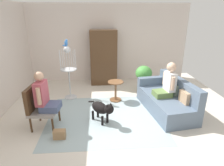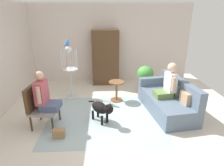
{
  "view_description": "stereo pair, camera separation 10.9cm",
  "coord_description": "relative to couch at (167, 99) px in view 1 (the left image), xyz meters",
  "views": [
    {
      "loc": [
        -0.25,
        -3.92,
        2.39
      ],
      "look_at": [
        0.04,
        0.09,
        0.9
      ],
      "focal_mm": 30.27,
      "sensor_mm": 36.0,
      "label": 1
    },
    {
      "loc": [
        -0.14,
        -3.92,
        2.39
      ],
      "look_at": [
        0.04,
        0.09,
        0.9
      ],
      "focal_mm": 30.27,
      "sensor_mm": 36.0,
      "label": 2
    }
  ],
  "objects": [
    {
      "name": "armchair",
      "position": [
        -3.06,
        -0.54,
        0.23
      ],
      "size": [
        0.62,
        0.63,
        0.94
      ],
      "color": "#4C331E",
      "rests_on": "ground"
    },
    {
      "name": "dog",
      "position": [
        -1.69,
        -0.48,
        0.06
      ],
      "size": [
        0.58,
        0.67,
        0.57
      ],
      "color": "black",
      "rests_on": "ground"
    },
    {
      "name": "handbag",
      "position": [
        -2.56,
        -1.03,
        -0.21
      ],
      "size": [
        0.24,
        0.14,
        0.19
      ],
      "primitive_type": "cube",
      "color": "#99724C",
      "rests_on": "ground"
    },
    {
      "name": "person_on_couch",
      "position": [
        -0.04,
        -0.04,
        0.47
      ],
      "size": [
        0.52,
        0.5,
        0.86
      ],
      "color": "#5E7B41"
    },
    {
      "name": "ground_plane",
      "position": [
        -1.48,
        -0.38,
        -0.3
      ],
      "size": [
        6.94,
        6.94,
        0.0
      ],
      "primitive_type": "plane",
      "color": "beige"
    },
    {
      "name": "area_rug",
      "position": [
        -1.61,
        -0.29,
        -0.3
      ],
      "size": [
        2.71,
        2.32,
        0.01
      ],
      "primitive_type": "cube",
      "color": "#9EB2B7",
      "rests_on": "ground"
    },
    {
      "name": "armoire_cabinet",
      "position": [
        -1.56,
        2.16,
        0.64
      ],
      "size": [
        0.91,
        0.56,
        1.87
      ],
      "primitive_type": "cube",
      "color": "#4C331E",
      "rests_on": "ground"
    },
    {
      "name": "potted_plant",
      "position": [
        -0.32,
        1.28,
        0.26
      ],
      "size": [
        0.51,
        0.51,
        0.85
      ],
      "color": "#996047",
      "rests_on": "ground"
    },
    {
      "name": "back_wall",
      "position": [
        -1.48,
        2.57,
        1.06
      ],
      "size": [
        5.92,
        0.12,
        2.72
      ],
      "primitive_type": "cube",
      "color": "silver",
      "rests_on": "ground"
    },
    {
      "name": "round_end_table",
      "position": [
        -1.27,
        0.67,
        0.03
      ],
      "size": [
        0.44,
        0.44,
        0.58
      ],
      "color": "brown",
      "rests_on": "ground"
    },
    {
      "name": "person_on_armchair",
      "position": [
        -2.9,
        -0.56,
        0.45
      ],
      "size": [
        0.49,
        0.53,
        0.86
      ],
      "color": "#455275"
    },
    {
      "name": "bird_cage_stand",
      "position": [
        -2.59,
        0.95,
        0.57
      ],
      "size": [
        0.46,
        0.46,
        1.54
      ],
      "color": "silver",
      "rests_on": "ground"
    },
    {
      "name": "parrot",
      "position": [
        -2.6,
        0.95,
        1.33
      ],
      "size": [
        0.17,
        0.1,
        0.19
      ],
      "color": "blue",
      "rests_on": "bird_cage_stand"
    },
    {
      "name": "couch",
      "position": [
        0.0,
        0.0,
        0.0
      ],
      "size": [
        1.13,
        1.93,
        0.85
      ],
      "color": "slate",
      "rests_on": "ground"
    }
  ]
}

